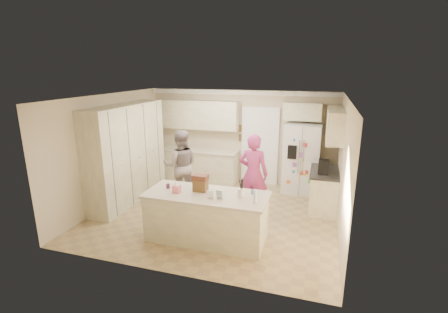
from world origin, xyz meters
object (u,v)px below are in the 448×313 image
(island_base, at_px, (207,218))
(teen_girl, at_px, (253,174))
(refrigerator, at_px, (302,159))
(coffee_maker, at_px, (323,167))
(teen_boy, at_px, (181,166))
(utensil_crock, at_px, (241,193))
(dollhouse_body, at_px, (200,185))
(tissue_box, at_px, (177,189))

(island_base, relative_size, teen_girl, 1.22)
(refrigerator, distance_m, island_base, 3.43)
(coffee_maker, bearing_deg, refrigerator, 115.22)
(teen_boy, bearing_deg, refrigerator, -175.54)
(refrigerator, bearing_deg, island_base, -114.61)
(refrigerator, bearing_deg, utensil_crock, -104.25)
(teen_girl, bearing_deg, dollhouse_body, 66.64)
(island_base, xyz_separation_m, teen_girl, (0.57, 1.47, 0.46))
(island_base, relative_size, teen_boy, 1.25)
(utensil_crock, distance_m, dollhouse_body, 0.80)
(tissue_box, height_order, teen_boy, teen_boy)
(coffee_maker, distance_m, utensil_crock, 2.32)
(teen_boy, distance_m, teen_girl, 1.84)
(refrigerator, distance_m, coffee_maker, 1.28)
(teen_girl, bearing_deg, island_base, 73.18)
(coffee_maker, bearing_deg, dollhouse_body, -140.71)
(tissue_box, distance_m, teen_girl, 1.93)
(utensil_crock, xyz_separation_m, tissue_box, (-1.20, -0.15, -0.00))
(coffee_maker, relative_size, teen_girl, 0.17)
(refrigerator, relative_size, coffee_maker, 6.00)
(teen_girl, bearing_deg, coffee_maker, -159.11)
(dollhouse_body, bearing_deg, utensil_crock, -3.58)
(teen_boy, bearing_deg, tissue_box, 89.77)
(utensil_crock, relative_size, dollhouse_body, 0.58)
(coffee_maker, height_order, island_base, coffee_maker)
(coffee_maker, bearing_deg, island_base, -137.17)
(teen_girl, bearing_deg, utensil_crock, 97.63)
(tissue_box, relative_size, dollhouse_body, 0.54)
(tissue_box, bearing_deg, teen_boy, 112.04)
(coffee_maker, relative_size, utensil_crock, 2.00)
(dollhouse_body, bearing_deg, coffee_maker, 39.29)
(coffee_maker, distance_m, island_base, 2.87)
(coffee_maker, height_order, dollhouse_body, coffee_maker)
(utensil_crock, distance_m, tissue_box, 1.21)
(dollhouse_body, relative_size, teen_boy, 0.15)
(island_base, bearing_deg, teen_boy, 127.32)
(tissue_box, height_order, teen_girl, teen_girl)
(utensil_crock, relative_size, teen_boy, 0.09)
(coffee_maker, xyz_separation_m, dollhouse_body, (-2.20, -1.80, -0.03))
(tissue_box, xyz_separation_m, teen_girl, (1.12, 1.57, -0.09))
(refrigerator, xyz_separation_m, dollhouse_body, (-1.66, -2.94, 0.14))
(coffee_maker, bearing_deg, teen_boy, -175.69)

